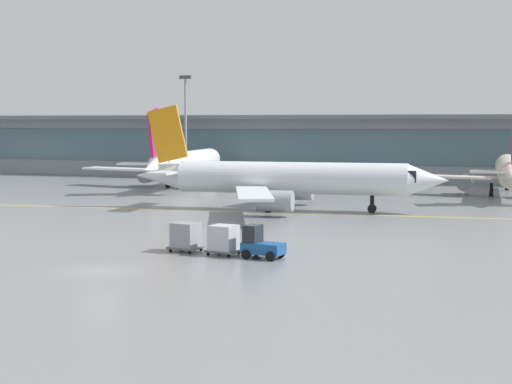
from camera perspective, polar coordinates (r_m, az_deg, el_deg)
name	(u,v)px	position (r m, az deg, el deg)	size (l,w,h in m)	color
ground_plane	(101,271)	(47.18, -11.02, -5.56)	(400.00, 400.00, 0.00)	gray
taxiway_centreline_stripe	(286,213)	(75.51, 2.13, -1.50)	(110.00, 0.36, 0.01)	yellow
terminal_concourse	(357,146)	(120.72, 7.22, 3.26)	(213.77, 11.00, 9.60)	#8C939E
gate_airplane_1	(186,164)	(105.78, -5.01, 2.04)	(28.72, 31.03, 10.27)	white
gate_airplane_2	(509,171)	(97.55, 17.66, 1.45)	(27.03, 29.04, 9.63)	silver
taxiing_regional_jet	(287,179)	(77.22, 2.26, 0.94)	(31.05, 28.79, 10.28)	silver
baggage_tug	(260,244)	(50.43, 0.30, -3.76)	(2.80, 1.98, 2.10)	#194C8C
cargo_dolly_lead	(224,239)	(51.67, -2.34, -3.37)	(2.34, 1.92, 1.94)	#595B60
cargo_dolly_trailing	(186,236)	(53.15, -5.05, -3.15)	(2.34, 1.92, 1.94)	#595B60
apron_light_mast_1	(186,123)	(118.75, -5.05, 4.93)	(1.80, 0.36, 15.40)	gray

